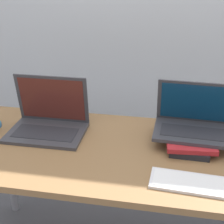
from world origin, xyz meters
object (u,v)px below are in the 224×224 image
(laptop_left, at_px, (48,121))
(book_stack, at_px, (189,140))
(laptop_on_books, at_px, (193,122))
(wireless_keyboard, at_px, (190,183))

(laptop_left, xyz_separation_m, book_stack, (0.68, -0.02, -0.03))
(book_stack, bearing_deg, laptop_on_books, 73.58)
(laptop_left, relative_size, wireless_keyboard, 1.20)
(laptop_on_books, height_order, wireless_keyboard, laptop_on_books)
(laptop_on_books, distance_m, wireless_keyboard, 0.34)
(book_stack, distance_m, wireless_keyboard, 0.29)
(book_stack, xyz_separation_m, laptop_on_books, (0.01, 0.05, 0.07))
(laptop_on_books, bearing_deg, book_stack, -106.42)
(laptop_left, xyz_separation_m, wireless_keyboard, (0.67, -0.30, -0.05))
(laptop_left, bearing_deg, laptop_on_books, 2.30)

